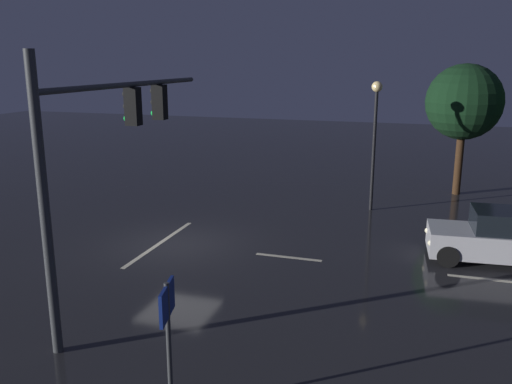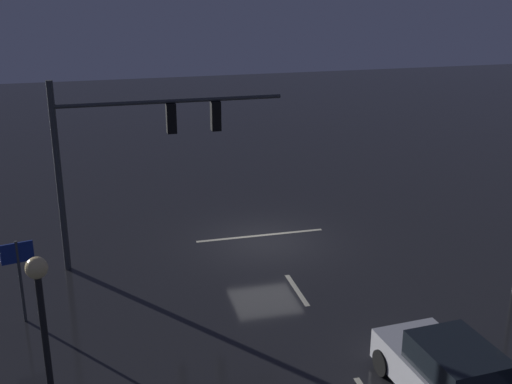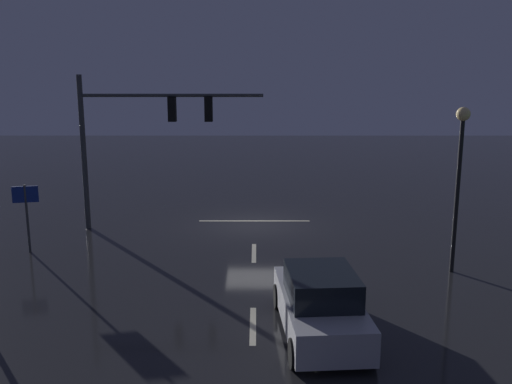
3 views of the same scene
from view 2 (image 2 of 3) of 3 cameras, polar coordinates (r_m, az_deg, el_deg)
name	(u,v)px [view 2 (image 2 of 3)]	position (r m, az deg, el deg)	size (l,w,h in m)	color
ground_plane	(265,242)	(24.66, 0.76, -4.39)	(80.00, 80.00, 0.00)	#232326
traffic_signal_assembly	(132,140)	(22.01, -10.75, 4.50)	(7.63, 0.47, 6.47)	#383A3D
lane_dash_far	(297,290)	(21.19, 3.60, -8.54)	(2.20, 0.16, 0.01)	beige
stop_bar	(260,235)	(25.23, 0.38, -3.82)	(5.00, 0.16, 0.01)	beige
car_approaching	(451,378)	(16.34, 16.67, -15.29)	(2.18, 4.47, 1.70)	#B7B7BC
street_lamp_right_kerb	(43,318)	(13.79, -18.15, -10.45)	(0.44, 0.44, 4.55)	black
route_sign	(19,264)	(19.79, -20.05, -5.95)	(0.89, 0.26, 2.53)	#383A3D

